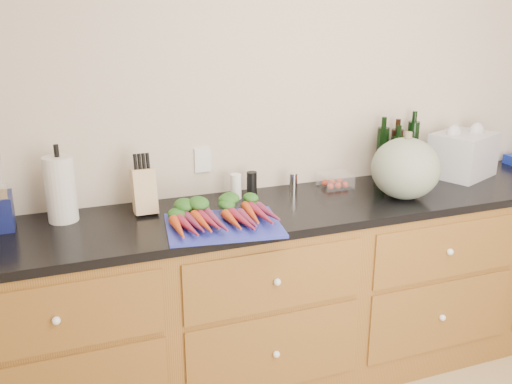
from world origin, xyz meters
name	(u,v)px	position (x,y,z in m)	size (l,w,h in m)	color
wall_back	(311,115)	(0.00, 1.62, 1.30)	(4.10, 0.05, 2.60)	beige
cabinets	(333,288)	(0.00, 1.30, 0.45)	(3.60, 0.64, 0.90)	brown
countertop	(337,203)	(0.00, 1.30, 0.92)	(3.64, 0.62, 0.04)	black
cutting_board	(223,225)	(-0.64, 1.14, 0.95)	(0.49, 0.37, 0.01)	#232DA7
carrots	(220,215)	(-0.64, 1.18, 0.98)	(0.44, 0.33, 0.06)	#C64017
squash	(406,168)	(0.32, 1.20, 1.09)	(0.34, 0.34, 0.30)	slate
paper_towel	(61,189)	(-1.28, 1.46, 1.09)	(0.13, 0.13, 0.29)	silver
knife_block	(144,191)	(-0.92, 1.44, 1.04)	(0.10, 0.10, 0.20)	tan
grinder_salt	(236,186)	(-0.47, 1.48, 1.00)	(0.05, 0.05, 0.12)	white
grinder_pepper	(252,184)	(-0.38, 1.48, 1.00)	(0.05, 0.05, 0.13)	black
canister_chrome	(293,183)	(-0.16, 1.48, 0.99)	(0.04, 0.04, 0.10)	silver
tomato_box	(335,181)	(0.08, 1.47, 0.98)	(0.16, 0.13, 0.08)	white
bottles	(397,153)	(0.47, 1.51, 1.08)	(0.25, 0.13, 0.31)	black
grocery_bag	(463,155)	(0.84, 1.42, 1.06)	(0.33, 0.26, 0.24)	silver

